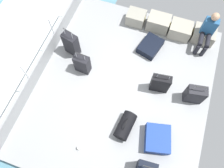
% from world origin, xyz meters
% --- Properties ---
extents(ground_plane, '(4.40, 5.20, 0.06)m').
position_xyz_m(ground_plane, '(0.00, 0.00, -0.03)').
color(ground_plane, '#939699').
extents(gunwale_port, '(0.06, 5.20, 0.45)m').
position_xyz_m(gunwale_port, '(-2.17, 0.00, 0.23)').
color(gunwale_port, '#939699').
rests_on(gunwale_port, ground_plane).
extents(railing_port, '(0.04, 4.20, 1.02)m').
position_xyz_m(railing_port, '(-2.17, 0.00, 0.78)').
color(railing_port, silver).
rests_on(railing_port, ground_plane).
extents(sea_wake, '(12.00, 12.00, 0.01)m').
position_xyz_m(sea_wake, '(-3.60, 0.00, -0.34)').
color(sea_wake, '#598C9E').
rests_on(sea_wake, ground_plane).
extents(cargo_crate_0, '(0.55, 0.45, 0.36)m').
position_xyz_m(cargo_crate_0, '(-0.30, 2.15, 0.18)').
color(cargo_crate_0, gray).
rests_on(cargo_crate_0, ground_plane).
extents(cargo_crate_1, '(0.65, 0.47, 0.42)m').
position_xyz_m(cargo_crate_1, '(0.37, 2.16, 0.21)').
color(cargo_crate_1, '#9E9989').
rests_on(cargo_crate_1, ground_plane).
extents(cargo_crate_2, '(0.63, 0.50, 0.40)m').
position_xyz_m(cargo_crate_2, '(1.00, 2.12, 0.20)').
color(cargo_crate_2, '#9E9989').
rests_on(cargo_crate_2, ground_plane).
extents(cargo_crate_3, '(0.63, 0.50, 0.36)m').
position_xyz_m(cargo_crate_3, '(1.66, 2.20, 0.18)').
color(cargo_crate_3, '#9E9989').
rests_on(cargo_crate_3, ground_plane).
extents(passenger_seated, '(0.34, 0.66, 1.06)m').
position_xyz_m(passenger_seated, '(1.66, 2.02, 0.55)').
color(passenger_seated, '#26598C').
rests_on(passenger_seated, ground_plane).
extents(suitcase_1, '(0.47, 0.25, 0.77)m').
position_xyz_m(suitcase_1, '(0.87, 0.27, 0.31)').
color(suitcase_1, black).
rests_on(suitcase_1, ground_plane).
extents(suitcase_2, '(0.68, 0.75, 0.27)m').
position_xyz_m(suitcase_2, '(1.17, -1.00, 0.14)').
color(suitcase_2, navy).
rests_on(suitcase_2, ground_plane).
extents(suitcase_3, '(0.68, 0.79, 0.21)m').
position_xyz_m(suitcase_3, '(0.35, 1.39, 0.10)').
color(suitcase_3, black).
rests_on(suitcase_3, ground_plane).
extents(suitcase_4, '(0.47, 0.32, 0.74)m').
position_xyz_m(suitcase_4, '(1.73, 0.28, 0.28)').
color(suitcase_4, black).
rests_on(suitcase_4, ground_plane).
extents(suitcase_5, '(0.44, 0.31, 0.93)m').
position_xyz_m(suitcase_5, '(-1.63, 0.58, 0.36)').
color(suitcase_5, black).
rests_on(suitcase_5, ground_plane).
extents(suitcase_6, '(0.39, 0.25, 0.78)m').
position_xyz_m(suitcase_6, '(-1.15, 0.15, 0.29)').
color(suitcase_6, black).
rests_on(suitcase_6, ground_plane).
extents(duffel_bag, '(0.41, 0.67, 0.48)m').
position_xyz_m(duffel_bag, '(0.39, -0.97, 0.17)').
color(duffel_bag, black).
rests_on(duffel_bag, ground_plane).
extents(paper_cup, '(0.08, 0.08, 0.10)m').
position_xyz_m(paper_cup, '(-0.45, -1.78, 0.05)').
color(paper_cup, white).
rests_on(paper_cup, ground_plane).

